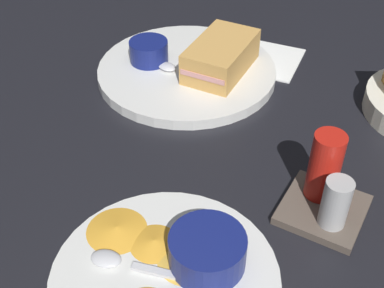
% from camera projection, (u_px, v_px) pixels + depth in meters
% --- Properties ---
extents(ground_plane, '(1.10, 1.10, 0.03)m').
position_uv_depth(ground_plane, '(200.00, 127.00, 0.73)').
color(ground_plane, black).
extents(plate_sandwich_main, '(0.28, 0.28, 0.02)m').
position_uv_depth(plate_sandwich_main, '(187.00, 71.00, 0.80)').
color(plate_sandwich_main, silver).
rests_on(plate_sandwich_main, ground_plane).
extents(sandwich_half_near, '(0.14, 0.08, 0.05)m').
position_uv_depth(sandwich_half_near, '(221.00, 56.00, 0.77)').
color(sandwich_half_near, tan).
rests_on(sandwich_half_near, plate_sandwich_main).
extents(ramekin_dark_sauce, '(0.06, 0.06, 0.03)m').
position_uv_depth(ramekin_dark_sauce, '(149.00, 50.00, 0.80)').
color(ramekin_dark_sauce, navy).
rests_on(ramekin_dark_sauce, plate_sandwich_main).
extents(spoon_by_dark_ramekin, '(0.03, 0.10, 0.01)m').
position_uv_depth(spoon_by_dark_ramekin, '(173.00, 70.00, 0.78)').
color(spoon_by_dark_ramekin, silver).
rests_on(spoon_by_dark_ramekin, plate_sandwich_main).
extents(plate_chips_companion, '(0.23, 0.23, 0.02)m').
position_uv_depth(plate_chips_companion, '(165.00, 280.00, 0.51)').
color(plate_chips_companion, silver).
rests_on(plate_chips_companion, ground_plane).
extents(ramekin_light_gravy, '(0.08, 0.08, 0.04)m').
position_uv_depth(ramekin_light_gravy, '(207.00, 250.00, 0.50)').
color(ramekin_light_gravy, navy).
rests_on(ramekin_light_gravy, plate_chips_companion).
extents(spoon_by_gravy_ramekin, '(0.04, 0.10, 0.01)m').
position_uv_depth(spoon_by_gravy_ramekin, '(118.00, 262.00, 0.51)').
color(spoon_by_gravy_ramekin, silver).
rests_on(spoon_by_gravy_ramekin, plate_chips_companion).
extents(plantain_chip_scatter, '(0.17, 0.17, 0.01)m').
position_uv_depth(plantain_chip_scatter, '(148.00, 264.00, 0.51)').
color(plantain_chip_scatter, gold).
rests_on(plantain_chip_scatter, plate_chips_companion).
extents(condiment_caddy, '(0.09, 0.09, 0.10)m').
position_uv_depth(condiment_caddy, '(326.00, 189.00, 0.57)').
color(condiment_caddy, brown).
rests_on(condiment_caddy, ground_plane).
extents(paper_napkin_folded, '(0.12, 0.10, 0.00)m').
position_uv_depth(paper_napkin_folded, '(271.00, 60.00, 0.84)').
color(paper_napkin_folded, white).
rests_on(paper_napkin_folded, ground_plane).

